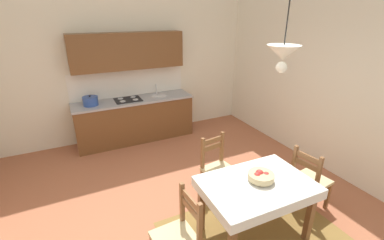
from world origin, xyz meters
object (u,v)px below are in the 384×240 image
dining_chair_window_side (309,180)px  dining_chair_kitchen_side (218,169)px  dining_table (256,193)px  dining_chair_tv_side (179,236)px  kitchen_cabinetry (133,101)px  pendant_lamp (283,54)px  fruit_bowl (261,176)px

dining_chair_window_side → dining_chair_kitchen_side: same height
dining_table → dining_chair_tv_side: (-1.00, -0.05, -0.17)m
kitchen_cabinetry → dining_chair_tv_side: 3.39m
dining_chair_kitchen_side → dining_chair_window_side: bearing=-39.6°
dining_table → dining_chair_window_side: size_ratio=1.38×
pendant_lamp → dining_chair_window_side: bearing=5.8°
kitchen_cabinetry → pendant_lamp: size_ratio=3.00×
dining_chair_tv_side → fruit_bowl: size_ratio=3.10×
dining_chair_tv_side → fruit_bowl: dining_chair_tv_side is taller
dining_table → fruit_bowl: (0.06, 0.02, 0.20)m
dining_chair_window_side → pendant_lamp: pendant_lamp is taller
dining_chair_tv_side → pendant_lamp: 2.08m
dining_table → fruit_bowl: fruit_bowl is taller
dining_chair_kitchen_side → pendant_lamp: 1.96m
dining_table → dining_chair_kitchen_side: (0.01, 0.86, -0.17)m
dining_chair_window_side → fruit_bowl: dining_chair_window_side is taller
kitchen_cabinetry → dining_chair_tv_side: (-0.43, -3.34, -0.41)m
kitchen_cabinetry → dining_chair_tv_side: bearing=-97.3°
kitchen_cabinetry → dining_chair_kitchen_side: (0.59, -2.43, -0.41)m
dining_chair_kitchen_side → fruit_bowl: size_ratio=3.10×
dining_table → dining_chair_kitchen_side: dining_chair_kitchen_side is taller
fruit_bowl → dining_table: bearing=-161.3°
dining_chair_kitchen_side → dining_table: bearing=-90.9°
dining_table → pendant_lamp: pendant_lamp is taller
dining_table → pendant_lamp: bearing=-7.1°
kitchen_cabinetry → fruit_bowl: bearing=-79.0°
dining_chair_window_side → fruit_bowl: bearing=-176.9°
kitchen_cabinetry → dining_table: bearing=-80.1°
kitchen_cabinetry → pendant_lamp: bearing=-78.0°
kitchen_cabinetry → dining_chair_window_side: size_ratio=2.60×
kitchen_cabinetry → pendant_lamp: pendant_lamp is taller
kitchen_cabinetry → dining_table: (0.58, -3.29, -0.24)m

